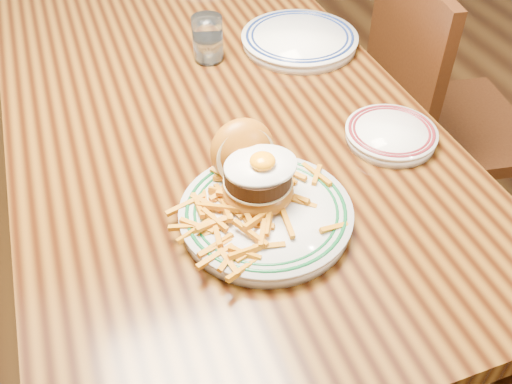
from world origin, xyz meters
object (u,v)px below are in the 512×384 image
object	(u,v)px
table	(204,120)
side_plate	(391,134)
chair_right	(432,116)
main_plate	(262,198)

from	to	relation	value
table	side_plate	xyz separation A→B (m)	(0.30, -0.31, 0.10)
chair_right	side_plate	bearing A→B (deg)	51.44
chair_right	main_plate	size ratio (longest dim) A/B	3.02
chair_right	side_plate	xyz separation A→B (m)	(-0.38, -0.33, 0.27)
table	side_plate	size ratio (longest dim) A/B	8.81
chair_right	main_plate	bearing A→B (deg)	42.48
side_plate	main_plate	bearing A→B (deg)	-170.79
side_plate	chair_right	bearing A→B (deg)	31.83
table	side_plate	world-z (taller)	side_plate
chair_right	side_plate	world-z (taller)	chair_right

